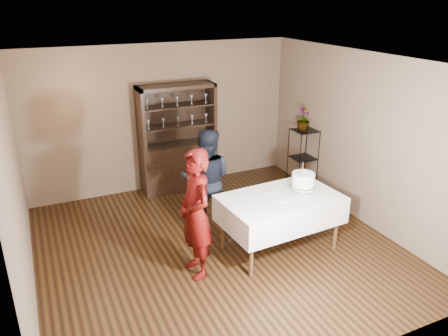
{
  "coord_description": "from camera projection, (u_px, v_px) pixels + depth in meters",
  "views": [
    {
      "loc": [
        -2.23,
        -5.11,
        3.47
      ],
      "look_at": [
        0.16,
        0.1,
        1.19
      ],
      "focal_mm": 35.0,
      "sensor_mm": 36.0,
      "label": 1
    }
  ],
  "objects": [
    {
      "name": "plate_far",
      "position": [
        268.0,
        191.0,
        6.28
      ],
      "size": [
        0.21,
        0.21,
        0.01
      ],
      "primitive_type": "cylinder",
      "rotation": [
        0.0,
        0.0,
        -0.34
      ],
      "color": "silver",
      "rests_on": "cake_table"
    },
    {
      "name": "ceiling",
      "position": [
        216.0,
        61.0,
        5.47
      ],
      "size": [
        5.0,
        5.0,
        0.0
      ],
      "primitive_type": "plane",
      "rotation": [
        3.14,
        0.0,
        0.0
      ],
      "color": "silver",
      "rests_on": "back_wall"
    },
    {
      "name": "potted_plant",
      "position": [
        304.0,
        119.0,
        7.83
      ],
      "size": [
        0.31,
        0.31,
        0.41
      ],
      "primitive_type": "imported",
      "rotation": [
        0.0,
        0.0,
        0.51
      ],
      "color": "#466530",
      "rests_on": "plant_etagere"
    },
    {
      "name": "man",
      "position": [
        206.0,
        180.0,
        6.72
      ],
      "size": [
        0.98,
        0.9,
        1.64
      ],
      "primitive_type": "imported",
      "rotation": [
        0.0,
        0.0,
        2.7
      ],
      "color": "black",
      "rests_on": "floor"
    },
    {
      "name": "cake_table",
      "position": [
        280.0,
        209.0,
        6.2
      ],
      "size": [
        1.72,
        1.13,
        0.83
      ],
      "rotation": [
        0.0,
        0.0,
        0.07
      ],
      "color": "silver",
      "rests_on": "floor"
    },
    {
      "name": "china_hutch",
      "position": [
        178.0,
        155.0,
        8.2
      ],
      "size": [
        1.4,
        0.48,
        2.0
      ],
      "color": "black",
      "rests_on": "floor"
    },
    {
      "name": "wall_right",
      "position": [
        360.0,
        138.0,
        6.93
      ],
      "size": [
        0.02,
        5.0,
        2.7
      ],
      "primitive_type": "cube",
      "color": "#76624C",
      "rests_on": "floor"
    },
    {
      "name": "back_wall",
      "position": [
        162.0,
        118.0,
        8.08
      ],
      "size": [
        5.0,
        0.02,
        2.7
      ],
      "primitive_type": "cube",
      "color": "#76624C",
      "rests_on": "floor"
    },
    {
      "name": "cake",
      "position": [
        303.0,
        181.0,
        6.15
      ],
      "size": [
        0.36,
        0.36,
        0.5
      ],
      "rotation": [
        0.0,
        0.0,
        -0.03
      ],
      "color": "silver",
      "rests_on": "cake_table"
    },
    {
      "name": "floor",
      "position": [
        217.0,
        247.0,
        6.46
      ],
      "size": [
        5.0,
        5.0,
        0.0
      ],
      "primitive_type": "plane",
      "color": "black",
      "rests_on": "ground"
    },
    {
      "name": "wall_left",
      "position": [
        17.0,
        194.0,
        5.0
      ],
      "size": [
        0.02,
        5.0,
        2.7
      ],
      "primitive_type": "cube",
      "color": "#76624C",
      "rests_on": "floor"
    },
    {
      "name": "woman",
      "position": [
        196.0,
        214.0,
        5.55
      ],
      "size": [
        0.44,
        0.65,
        1.74
      ],
      "primitive_type": "imported",
      "rotation": [
        0.0,
        0.0,
        -1.54
      ],
      "color": "#360405",
      "rests_on": "floor"
    },
    {
      "name": "plant_etagere",
      "position": [
        303.0,
        158.0,
        8.12
      ],
      "size": [
        0.42,
        0.42,
        1.2
      ],
      "color": "black",
      "rests_on": "floor"
    },
    {
      "name": "plate_near",
      "position": [
        282.0,
        199.0,
        6.05
      ],
      "size": [
        0.22,
        0.22,
        0.01
      ],
      "primitive_type": "cylinder",
      "rotation": [
        0.0,
        0.0,
        0.09
      ],
      "color": "silver",
      "rests_on": "cake_table"
    }
  ]
}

